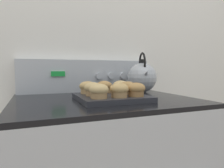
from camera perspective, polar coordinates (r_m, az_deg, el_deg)
name	(u,v)px	position (r m, az deg, el deg)	size (l,w,h in m)	color
wall_back	(85,45)	(1.23, -7.65, 11.01)	(8.00, 0.05, 2.40)	white
control_panel	(88,76)	(1.18, -6.85, 2.30)	(0.77, 0.07, 0.18)	#B7BABF
muffin_pan	(111,97)	(0.85, -0.29, -3.85)	(0.28, 0.28, 0.02)	#28282D
muffin_r0_c0	(99,91)	(0.75, -3.77, -2.03)	(0.07, 0.07, 0.06)	#A37A4C
muffin_r0_c1	(119,90)	(0.77, 2.08, -1.80)	(0.07, 0.07, 0.06)	#A37A4C
muffin_r0_c2	(136,89)	(0.81, 6.89, -1.57)	(0.07, 0.07, 0.06)	olive
muffin_r1_c0	(93,89)	(0.83, -5.42, -1.45)	(0.07, 0.07, 0.06)	#A37A4C
muffin_r1_c2	(128,88)	(0.88, 4.53, -1.08)	(0.07, 0.07, 0.06)	tan
muffin_r2_c0	(88,87)	(0.90, -6.98, -0.98)	(0.07, 0.07, 0.06)	tan
muffin_r2_c1	(104,87)	(0.93, -2.24, -0.82)	(0.07, 0.07, 0.06)	tan
muffin_r2_c2	(121,86)	(0.95, 2.50, -0.67)	(0.07, 0.07, 0.06)	olive
tea_kettle	(142,77)	(1.15, 8.58, 2.00)	(0.17, 0.20, 0.23)	#ADAFB5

